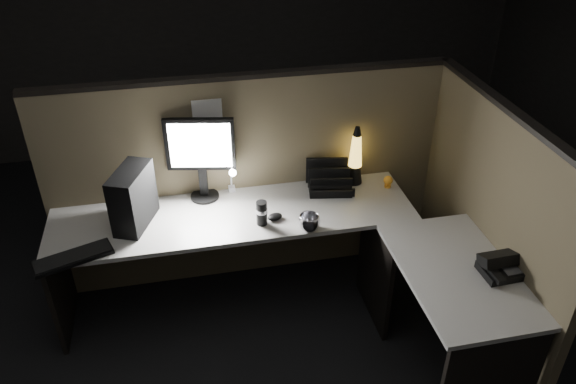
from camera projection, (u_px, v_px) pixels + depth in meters
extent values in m
plane|color=black|center=(276.00, 362.00, 3.48)|extent=(6.00, 6.00, 0.00)
plane|color=#282623|center=(214.00, 14.00, 5.23)|extent=(6.00, 0.00, 6.00)
cube|color=brown|center=(249.00, 182.00, 3.84)|extent=(2.66, 0.06, 1.50)
cube|color=brown|center=(487.00, 229.00, 3.39)|extent=(0.06, 1.66, 1.50)
cube|color=#AAA6A0|center=(234.00, 216.00, 3.56)|extent=(2.30, 0.60, 0.03)
cube|color=#AAA6A0|center=(458.00, 273.00, 3.10)|extent=(0.60, 1.00, 0.03)
cube|color=black|center=(60.00, 284.00, 3.57)|extent=(0.03, 0.55, 0.70)
cube|color=black|center=(375.00, 272.00, 3.66)|extent=(0.03, 0.55, 0.70)
cube|color=black|center=(133.00, 198.00, 3.38)|extent=(0.28, 0.39, 0.37)
cylinder|color=black|center=(205.00, 196.00, 3.72)|extent=(0.19, 0.19, 0.02)
cube|color=black|center=(203.00, 180.00, 3.67)|extent=(0.06, 0.05, 0.21)
cube|color=black|center=(200.00, 144.00, 3.53)|extent=(0.44, 0.12, 0.36)
cube|color=white|center=(200.00, 146.00, 3.51)|extent=(0.38, 0.08, 0.30)
cube|color=black|center=(73.00, 258.00, 3.17)|extent=(0.46, 0.28, 0.02)
ellipsoid|color=black|center=(275.00, 217.00, 3.50)|extent=(0.11, 0.09, 0.04)
cube|color=white|center=(232.00, 188.00, 3.78)|extent=(0.04, 0.05, 0.03)
cylinder|color=white|center=(231.00, 174.00, 3.72)|extent=(0.01, 0.01, 0.19)
cylinder|color=white|center=(231.00, 166.00, 3.62)|extent=(0.01, 0.13, 0.01)
sphere|color=white|center=(233.00, 173.00, 3.56)|extent=(0.05, 0.05, 0.05)
cube|color=black|center=(330.00, 185.00, 3.80)|extent=(0.32, 0.29, 0.06)
cube|color=black|center=(331.00, 182.00, 3.74)|extent=(0.28, 0.07, 0.10)
cube|color=black|center=(327.00, 167.00, 3.82)|extent=(0.28, 0.07, 0.19)
cone|color=black|center=(354.00, 174.00, 3.85)|extent=(0.11, 0.11, 0.13)
cone|color=gold|center=(356.00, 151.00, 3.75)|extent=(0.09, 0.09, 0.23)
sphere|color=brown|center=(355.00, 160.00, 3.79)|extent=(0.05, 0.05, 0.05)
sphere|color=brown|center=(356.00, 149.00, 3.75)|extent=(0.03, 0.03, 0.03)
cone|color=black|center=(357.00, 131.00, 3.67)|extent=(0.06, 0.06, 0.06)
cylinder|color=black|center=(262.00, 213.00, 3.43)|extent=(0.07, 0.07, 0.16)
imported|color=silver|center=(309.00, 223.00, 3.39)|extent=(0.13, 0.13, 0.10)
sphere|color=#FBA227|center=(388.00, 180.00, 3.80)|extent=(0.06, 0.06, 0.06)
cube|color=white|center=(208.00, 119.00, 3.50)|extent=(0.19, 0.00, 0.26)
cube|color=black|center=(500.00, 271.00, 3.06)|extent=(0.21, 0.19, 0.04)
cube|color=black|center=(499.00, 259.00, 3.06)|extent=(0.21, 0.13, 0.10)
cube|color=black|center=(495.00, 274.00, 3.00)|extent=(0.05, 0.15, 0.03)
cube|color=#3F3F42|center=(511.00, 269.00, 3.03)|extent=(0.09, 0.09, 0.00)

